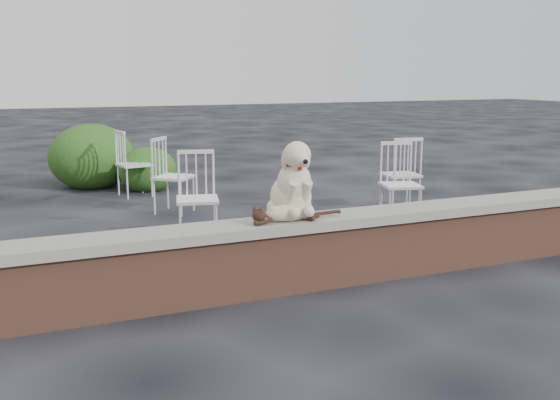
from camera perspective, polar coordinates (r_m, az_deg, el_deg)
name	(u,v)px	position (r m, az deg, el deg)	size (l,w,h in m)	color
ground	(355,279)	(5.44, 6.78, -7.12)	(60.00, 60.00, 0.00)	black
brick_wall	(356,251)	(5.37, 6.84, -4.59)	(6.00, 0.30, 0.50)	brown
capstone	(356,217)	(5.30, 6.91, -1.57)	(6.20, 0.40, 0.08)	slate
dog	(291,178)	(5.06, 0.98, 2.02)	(0.41, 0.55, 0.63)	beige
cat	(289,211)	(4.94, 0.84, -1.03)	(0.92, 0.22, 0.16)	tan
chair_e	(134,163)	(9.19, -13.01, 3.24)	(0.56, 0.56, 0.94)	white
chair_b	(197,198)	(6.51, -7.47, 0.21)	(0.56, 0.56, 0.94)	white
chair_a	(174,176)	(7.97, -9.58, 2.18)	(0.56, 0.56, 0.94)	white
chair_d	(400,184)	(7.41, 10.82, 1.45)	(0.56, 0.56, 0.94)	white
chair_c	(401,173)	(8.19, 10.83, 2.38)	(0.56, 0.56, 0.94)	white
shrubbery	(55,166)	(9.74, -19.64, 2.94)	(4.21, 1.93, 1.02)	#234413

